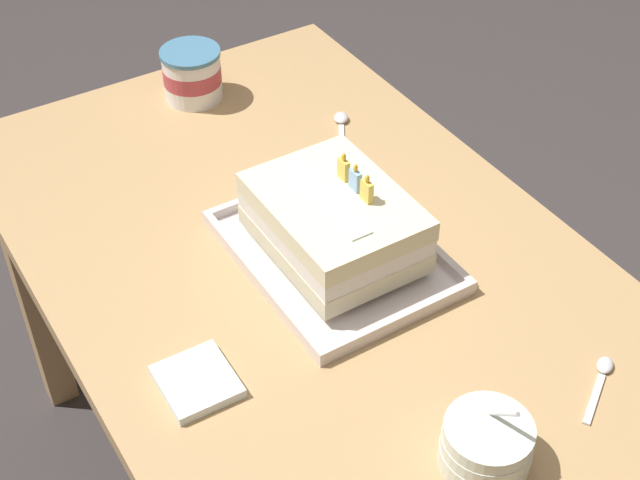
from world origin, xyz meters
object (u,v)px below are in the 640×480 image
serving_spoon_by_bowls (602,374)px  birthday_cake (334,222)px  foil_tray (334,254)px  ice_cream_tub (192,74)px  napkin_pile (197,382)px  bowl_stack (486,444)px  serving_spoon_near_tray (341,125)px

serving_spoon_by_bowls → birthday_cake: bearing=-155.4°
birthday_cake → foil_tray: bearing=-90.0°
ice_cream_tub → foil_tray: bearing=-1.8°
foil_tray → napkin_pile: (0.12, -0.29, 0.00)m
bowl_stack → napkin_pile: size_ratio=1.10×
bowl_stack → ice_cream_tub: 0.93m
serving_spoon_by_bowls → foil_tray: bearing=-155.4°
serving_spoon_by_bowls → napkin_pile: 0.54m
ice_cream_tub → napkin_pile: 0.71m
birthday_cake → serving_spoon_near_tray: bearing=145.3°
birthday_cake → napkin_pile: 0.32m
ice_cream_tub → serving_spoon_near_tray: bearing=38.2°
ice_cream_tub → serving_spoon_near_tray: (0.23, 0.18, -0.04)m
bowl_stack → birthday_cake: bearing=174.0°
foil_tray → birthday_cake: (0.00, 0.00, 0.06)m
bowl_stack → napkin_pile: bowl_stack is taller
ice_cream_tub → napkin_pile: (0.64, -0.31, -0.04)m
bowl_stack → serving_spoon_by_bowls: (-0.02, 0.22, -0.03)m
birthday_cake → serving_spoon_by_bowls: (0.39, 0.18, -0.07)m
bowl_stack → serving_spoon_by_bowls: size_ratio=1.05×
serving_spoon_near_tray → napkin_pile: 0.63m
birthday_cake → serving_spoon_by_bowls: birthday_cake is taller
foil_tray → serving_spoon_near_tray: 0.35m
birthday_cake → ice_cream_tub: birthday_cake is taller
ice_cream_tub → serving_spoon_by_bowls: size_ratio=1.01×
serving_spoon_by_bowls → napkin_pile: size_ratio=1.05×
foil_tray → ice_cream_tub: ice_cream_tub is taller
serving_spoon_by_bowls → bowl_stack: bearing=-84.5°
birthday_cake → serving_spoon_near_tray: 0.36m
birthday_cake → serving_spoon_by_bowls: size_ratio=2.29×
bowl_stack → ice_cream_tub: bowl_stack is taller
serving_spoon_by_bowls → napkin_pile: napkin_pile is taller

